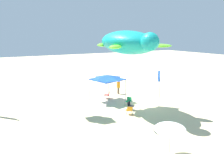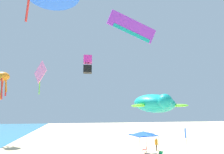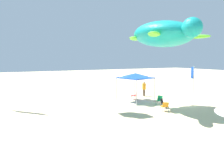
{
  "view_description": "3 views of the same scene",
  "coord_description": "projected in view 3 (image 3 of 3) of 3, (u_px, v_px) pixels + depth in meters",
  "views": [
    {
      "loc": [
        -18.21,
        14.32,
        7.15
      ],
      "look_at": [
        0.98,
        3.58,
        2.95
      ],
      "focal_mm": 35.61,
      "sensor_mm": 36.0,
      "label": 1
    },
    {
      "loc": [
        -22.93,
        12.06,
        5.88
      ],
      "look_at": [
        -0.16,
        8.0,
        9.64
      ],
      "focal_mm": 31.22,
      "sensor_mm": 36.0,
      "label": 2
    },
    {
      "loc": [
        -15.41,
        15.61,
        4.42
      ],
      "look_at": [
        3.47,
        5.55,
        2.54
      ],
      "focal_mm": 33.64,
      "sensor_mm": 36.0,
      "label": 3
    }
  ],
  "objects": [
    {
      "name": "folding_chair_near_cooler",
      "position": [
        135.0,
        95.0,
        22.8
      ],
      "size": [
        0.74,
        0.79,
        0.82
      ],
      "rotation": [
        0.0,
        0.0,
        2.67
      ],
      "color": "black",
      "rests_on": "ground"
    },
    {
      "name": "folding_chair_facing_ocean",
      "position": [
        165.0,
        106.0,
        17.54
      ],
      "size": [
        0.78,
        0.72,
        0.82
      ],
      "rotation": [
        0.0,
        0.0,
        1.16
      ],
      "color": "black",
      "rests_on": "ground"
    },
    {
      "name": "banner_flag",
      "position": [
        193.0,
        82.0,
        19.74
      ],
      "size": [
        0.36,
        0.06,
        3.73
      ],
      "color": "silver",
      "rests_on": "ground"
    },
    {
      "name": "folding_chair_left_of_tent",
      "position": [
        160.0,
        99.0,
        20.35
      ],
      "size": [
        0.78,
        0.81,
        0.82
      ],
      "rotation": [
        0.0,
        0.0,
        3.74
      ],
      "color": "black",
      "rests_on": "ground"
    },
    {
      "name": "folding_chair_right_of_tent",
      "position": [
        164.0,
        103.0,
        18.84
      ],
      "size": [
        0.79,
        0.75,
        0.82
      ],
      "rotation": [
        0.0,
        0.0,
        5.19
      ],
      "color": "black",
      "rests_on": "ground"
    },
    {
      "name": "person_watching_sky",
      "position": [
        144.0,
        87.0,
        24.67
      ],
      "size": [
        0.46,
        0.42,
        1.76
      ],
      "rotation": [
        0.0,
        0.0,
        2.89
      ],
      "color": "brown",
      "rests_on": "ground"
    },
    {
      "name": "kite_turtle_teal",
      "position": [
        164.0,
        34.0,
        17.65
      ],
      "size": [
        7.09,
        6.32,
        2.42
      ],
      "rotation": [
        0.0,
        0.0,
        3.09
      ],
      "color": "teal"
    },
    {
      "name": "ground",
      "position": [
        176.0,
        103.0,
        21.25
      ],
      "size": [
        120.0,
        120.0,
        0.1
      ],
      "primitive_type": "cube",
      "color": "beige"
    },
    {
      "name": "canopy_tent",
      "position": [
        136.0,
        76.0,
        21.48
      ],
      "size": [
        3.42,
        3.45,
        2.94
      ],
      "rotation": [
        0.0,
        0.0,
        0.24
      ],
      "color": "#B7B7BC",
      "rests_on": "ground"
    }
  ]
}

